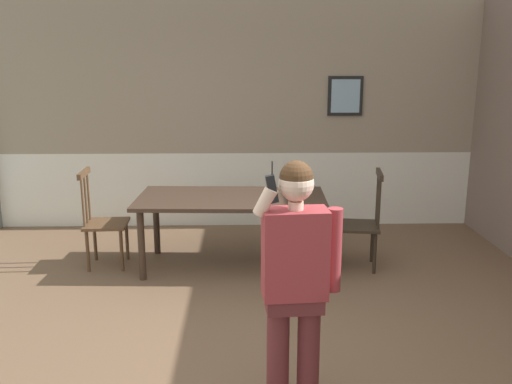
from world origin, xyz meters
The scene contains 6 objects.
ground_plane centered at (0.00, 0.00, 0.00)m, with size 7.41×7.41×0.00m, color brown.
room_back_partition centered at (0.00, 3.37, 1.39)m, with size 6.28×0.17×2.90m.
dining_table centered at (-0.03, 1.82, 0.68)m, with size 1.99×1.05×0.76m.
chair_near_window centered at (-1.39, 1.87, 0.49)m, with size 0.45×0.45×1.04m.
chair_by_doorway centered at (1.33, 1.76, 0.49)m, with size 0.50×0.50×1.04m.
person_figure centered at (0.40, -0.66, 0.90)m, with size 0.54×0.24×1.60m.
Camera 1 is at (0.08, -3.73, 2.16)m, focal length 38.59 mm.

